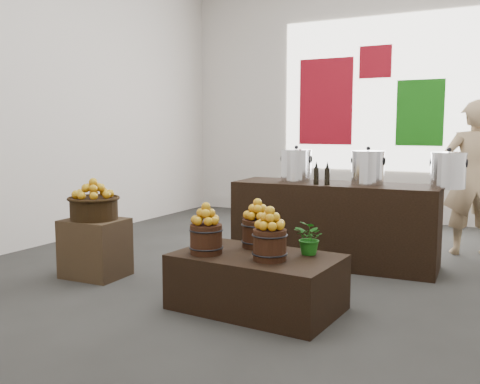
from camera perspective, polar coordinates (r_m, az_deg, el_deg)
The scene contains 24 objects.
ground at distance 5.76m, azimuth 3.26°, elevation -7.98°, with size 7.00×7.00×0.00m, color #31312F.
back_wall at distance 8.89m, azimuth 12.93°, elevation 10.09°, with size 6.00×0.04×4.00m, color silver.
back_opening at distance 8.79m, azimuth 14.81°, elevation 10.07°, with size 3.20×0.02×2.40m, color white.
deco_red_left at distance 9.03m, azimuth 9.13°, elevation 9.48°, with size 0.90×0.04×1.40m, color maroon.
deco_green_right at distance 8.65m, azimuth 18.64°, elevation 8.00°, with size 0.70×0.04×1.00m, color #156610.
deco_red_upper at distance 8.85m, azimuth 14.25°, elevation 13.31°, with size 0.50×0.04×0.50m, color maroon.
crate at distance 5.52m, azimuth -15.18°, elevation -5.78°, with size 0.58×0.47×0.58m, color #4C3A23.
wicker_basket at distance 5.45m, azimuth -15.31°, elevation -1.74°, with size 0.46×0.46×0.21m, color black.
apples_in_basket at distance 5.42m, azimuth -15.38°, elevation 0.36°, with size 0.36×0.36×0.19m, color #981F04, non-canonical shape.
display_table at distance 4.41m, azimuth 1.79°, elevation -9.56°, with size 1.31×0.80×0.45m, color black.
apple_bucket_front_left at distance 4.37m, azimuth -3.63°, elevation -5.04°, with size 0.26×0.26×0.24m, color #34170E.
apples_in_bucket_front_left at distance 4.33m, azimuth -3.65°, elevation -2.34°, with size 0.20×0.20×0.18m, color #981F04, non-canonical shape.
apple_bucket_front_right at distance 4.16m, azimuth 3.18°, elevation -5.64°, with size 0.26×0.26×0.24m, color #34170E.
apples_in_bucket_front_right at distance 4.12m, azimuth 3.20°, elevation -2.81°, with size 0.20×0.20×0.18m, color #981F04, non-canonical shape.
apple_bucket_rear at distance 4.60m, azimuth 1.87°, elevation -4.44°, with size 0.26×0.26×0.24m, color #34170E.
apples_in_bucket_rear at distance 4.56m, azimuth 1.88°, elevation -1.87°, with size 0.20×0.20×0.18m, color #981F04, non-canonical shape.
herb_garnish_right at distance 4.36m, azimuth 7.53°, elevation -4.86°, with size 0.25×0.22×0.28m, color #165B13.
herb_garnish_left at distance 4.71m, azimuth -3.25°, elevation -4.18°, with size 0.13×0.11×0.24m, color #165B13.
counter at distance 5.89m, azimuth 10.02°, elevation -3.34°, with size 2.16×0.69×0.88m, color black.
stock_pot_left at distance 5.94m, azimuth 6.01°, elevation 2.73°, with size 0.33×0.33×0.33m, color silver.
stock_pot_center at distance 5.73m, azimuth 13.47°, elevation 2.44°, with size 0.33×0.33×0.33m, color silver.
stock_pot_right at distance 5.64m, azimuth 21.32°, elevation 2.08°, with size 0.33×0.33×0.33m, color silver.
oil_cruets at distance 5.61m, azimuth 9.58°, elevation 1.98°, with size 0.16×0.06×0.25m, color black, non-canonical shape.
shopper at distance 6.72m, azimuth 23.52°, elevation 1.36°, with size 0.65×0.43×1.79m, color tan.
Camera 1 is at (2.31, -5.06, 1.47)m, focal length 40.00 mm.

